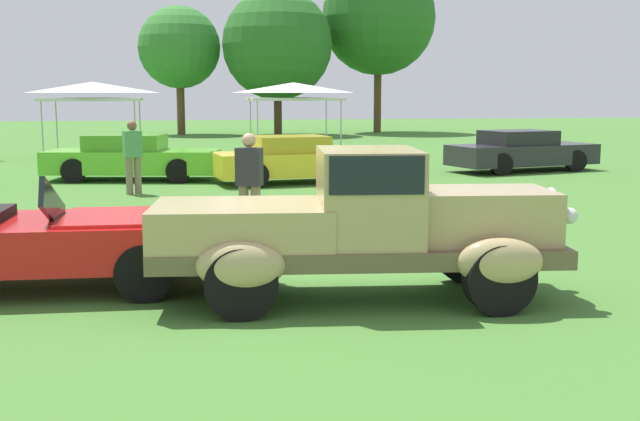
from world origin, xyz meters
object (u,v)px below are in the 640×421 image
object	(u,v)px
show_car_yellow	(295,160)
canopy_tent_right_field	(294,90)
spectator_near_truck	(133,155)
canopy_tent_center_field	(93,90)
feature_pickup_truck	(360,223)
spectator_between_cars	(249,182)
show_car_charcoal	(522,151)
show_car_lime	(131,158)
neighbor_convertible	(42,241)

from	to	relation	value
show_car_yellow	canopy_tent_right_field	bearing A→B (deg)	82.25
spectator_near_truck	canopy_tent_center_field	size ratio (longest dim) A/B	0.50
canopy_tent_right_field	feature_pickup_truck	bearing A→B (deg)	-95.82
feature_pickup_truck	show_car_yellow	world-z (taller)	feature_pickup_truck
spectator_near_truck	spectator_between_cars	size ratio (longest dim) A/B	1.00
feature_pickup_truck	spectator_between_cars	bearing A→B (deg)	103.35
canopy_tent_right_field	spectator_between_cars	bearing A→B (deg)	-100.28
show_car_charcoal	spectator_near_truck	bearing A→B (deg)	-162.22
canopy_tent_center_field	canopy_tent_right_field	bearing A→B (deg)	1.92
feature_pickup_truck	spectator_between_cars	xyz separation A→B (m)	(-0.93, 3.90, 0.04)
feature_pickup_truck	show_car_charcoal	world-z (taller)	feature_pickup_truck
spectator_between_cars	canopy_tent_center_field	xyz separation A→B (m)	(-4.17, 16.42, 1.51)
spectator_near_truck	show_car_charcoal	bearing A→B (deg)	17.78
show_car_lime	canopy_tent_right_field	world-z (taller)	canopy_tent_right_field
show_car_yellow	spectator_between_cars	bearing A→B (deg)	-103.17
neighbor_convertible	canopy_tent_right_field	size ratio (longest dim) A/B	1.37
spectator_between_cars	canopy_tent_center_field	distance (m)	17.00
canopy_tent_center_field	show_car_charcoal	bearing A→B (deg)	-27.57
neighbor_convertible	show_car_lime	bearing A→B (deg)	88.76
feature_pickup_truck	canopy_tent_right_field	xyz separation A→B (m)	(2.10, 20.56, 1.55)
show_car_yellow	spectator_near_truck	bearing A→B (deg)	-157.05
feature_pickup_truck	show_car_charcoal	xyz separation A→B (m)	(7.99, 13.48, -0.27)
neighbor_convertible	canopy_tent_right_field	bearing A→B (deg)	73.63
show_car_lime	show_car_charcoal	bearing A→B (deg)	2.40
neighbor_convertible	show_car_lime	size ratio (longest dim) A/B	0.95
show_car_lime	show_car_yellow	size ratio (longest dim) A/B	1.08
show_car_yellow	show_car_charcoal	distance (m)	7.35
spectator_near_truck	canopy_tent_center_field	xyz separation A→B (m)	(-1.98, 10.39, 1.51)
show_car_lime	canopy_tent_right_field	distance (m)	9.49
show_car_charcoal	spectator_between_cars	distance (m)	13.10
canopy_tent_right_field	canopy_tent_center_field	bearing A→B (deg)	-178.08
show_car_lime	spectator_near_truck	distance (m)	3.11
show_car_charcoal	show_car_yellow	bearing A→B (deg)	-165.26
neighbor_convertible	spectator_between_cars	bearing A→B (deg)	46.00
canopy_tent_center_field	canopy_tent_right_field	world-z (taller)	same
neighbor_convertible	canopy_tent_center_field	world-z (taller)	canopy_tent_center_field
spectator_near_truck	canopy_tent_right_field	size ratio (longest dim) A/B	0.51
spectator_between_cars	canopy_tent_right_field	xyz separation A→B (m)	(3.02, 16.66, 1.51)
spectator_between_cars	canopy_tent_center_field	bearing A→B (deg)	104.24
show_car_charcoal	canopy_tent_right_field	size ratio (longest dim) A/B	1.44
spectator_near_truck	spectator_between_cars	bearing A→B (deg)	-70.08
spectator_near_truck	canopy_tent_center_field	bearing A→B (deg)	100.81
canopy_tent_right_field	spectator_near_truck	bearing A→B (deg)	-116.09
feature_pickup_truck	neighbor_convertible	bearing A→B (deg)	162.90
show_car_lime	canopy_tent_right_field	xyz separation A→B (m)	(5.46, 7.55, 1.82)
show_car_yellow	spectator_near_truck	xyz separation A→B (m)	(-3.99, -1.69, 0.31)
show_car_charcoal	feature_pickup_truck	bearing A→B (deg)	-120.65
feature_pickup_truck	canopy_tent_center_field	size ratio (longest dim) A/B	1.40
show_car_charcoal	spectator_between_cars	xyz separation A→B (m)	(-8.92, -9.59, 0.31)
neighbor_convertible	show_car_charcoal	distance (m)	16.97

